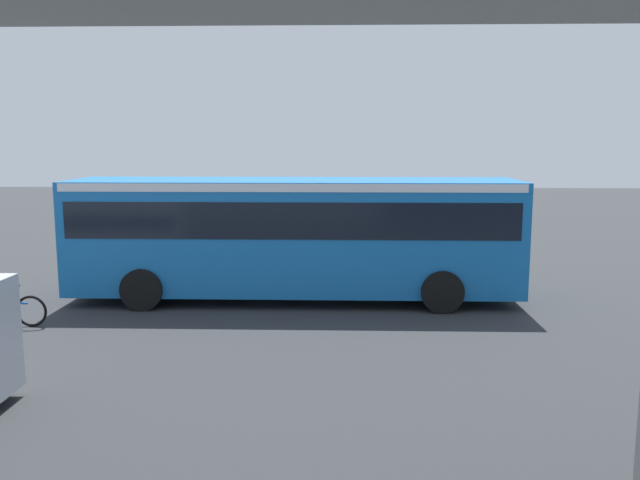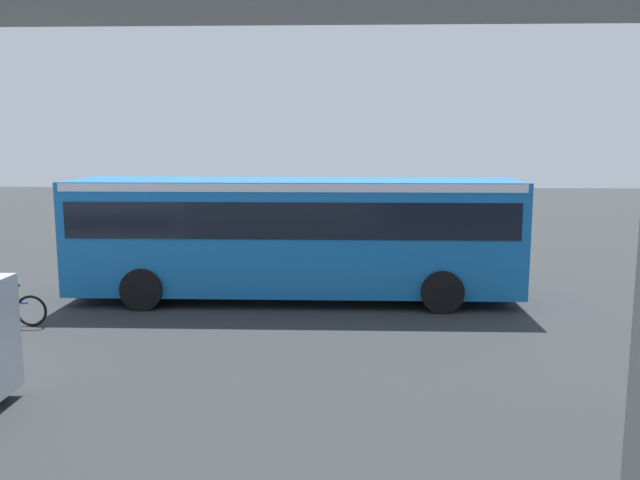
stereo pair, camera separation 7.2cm
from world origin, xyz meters
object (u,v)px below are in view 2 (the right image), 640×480
object	(u,v)px
bicycle_blue	(8,310)
traffic_sign	(205,213)
pedestrian	(460,243)
city_bus	(294,228)

from	to	relation	value
bicycle_blue	traffic_sign	world-z (taller)	traffic_sign
pedestrian	bicycle_blue	bearing A→B (deg)	31.17
pedestrian	traffic_sign	bearing A→B (deg)	5.16
city_bus	traffic_sign	world-z (taller)	city_bus
bicycle_blue	city_bus	bearing A→B (deg)	-155.93
pedestrian	city_bus	bearing A→B (deg)	38.73
city_bus	traffic_sign	distance (m)	4.49
bicycle_blue	pedestrian	xyz separation A→B (m)	(-11.27, -6.82, 0.51)
city_bus	bicycle_blue	distance (m)	7.02
city_bus	traffic_sign	xyz separation A→B (m)	(3.04, -3.30, 0.01)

